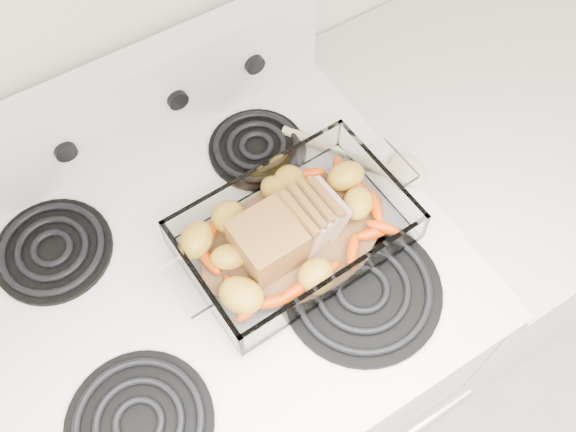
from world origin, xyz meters
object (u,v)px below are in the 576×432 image
counter_right (461,222)px  baking_dish (295,234)px  electric_range (228,358)px  pork_roast (281,234)px

counter_right → baking_dish: 0.72m
counter_right → baking_dish: (-0.52, -0.03, 0.50)m
electric_range → counter_right: electric_range is taller
electric_range → baking_dish: (0.15, -0.03, 0.48)m
baking_dish → pork_roast: bearing=177.5°
counter_right → pork_roast: (-0.54, -0.03, 0.52)m
electric_range → pork_roast: (0.12, -0.03, 0.51)m
electric_range → counter_right: (0.66, -0.00, -0.02)m
baking_dish → pork_roast: 0.04m
electric_range → baking_dish: size_ratio=3.20×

